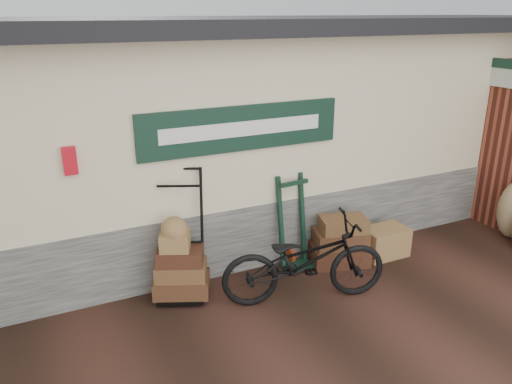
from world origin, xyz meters
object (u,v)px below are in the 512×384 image
Objects in this scene: green_barrow at (293,222)px; bicycle at (305,256)px; porter_trolley at (181,233)px; wicker_hamper at (384,242)px; suitcase_stack at (340,240)px.

green_barrow is 0.87m from bicycle.
green_barrow is 0.64× the size of bicycle.
green_barrow is (1.55, 0.00, -0.16)m from porter_trolley.
wicker_hamper is 0.32× the size of bicycle.
wicker_hamper is at bearing 17.63° from porter_trolley.
suitcase_stack is 1.20× the size of wicker_hamper.
bicycle is (-1.62, -0.50, 0.37)m from wicker_hamper.
suitcase_stack is 0.39× the size of bicycle.
porter_trolley is 2.94m from wicker_hamper.
green_barrow reaches higher than wicker_hamper.
green_barrow is 1.65× the size of suitcase_stack.
wicker_hamper is (1.31, -0.31, -0.43)m from green_barrow.
porter_trolley is 1.56m from green_barrow.
porter_trolley is at bearing 175.16° from green_barrow.
suitcase_stack is at bearing -25.04° from green_barrow.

